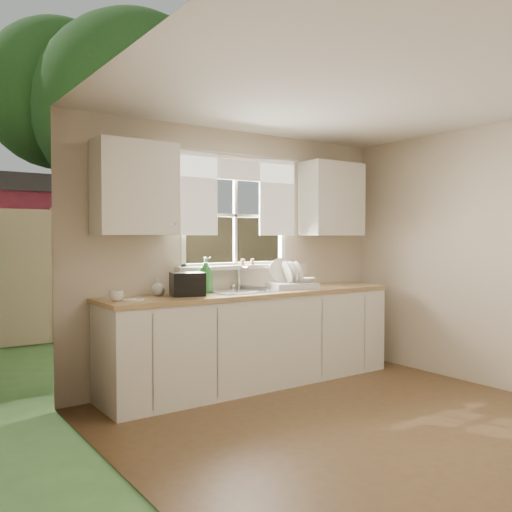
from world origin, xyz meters
TOP-DOWN VIEW (x-y plane):
  - ground at (0.00, 0.00)m, footprint 4.00×4.00m
  - room_walls at (0.00, -0.07)m, footprint 3.62×4.02m
  - ceiling at (0.00, 0.00)m, footprint 3.60×4.00m
  - window at (0.00, 2.00)m, footprint 1.38×0.16m
  - curtains at (0.00, 1.95)m, footprint 1.50×0.03m
  - base_cabinets at (0.00, 1.68)m, footprint 3.00×0.62m
  - countertop at (0.00, 1.68)m, footprint 3.04×0.65m
  - upper_cabinet_left at (-1.15, 1.82)m, footprint 0.70×0.33m
  - upper_cabinet_right at (1.15, 1.82)m, footprint 0.70×0.33m
  - wall_outlet at (0.88, 1.99)m, footprint 0.08×0.01m
  - sill_jars at (0.10, 1.94)m, footprint 0.16×0.04m
  - backyard at (0.58, 8.42)m, footprint 20.00×10.00m
  - sink at (0.00, 1.71)m, footprint 0.88×0.52m
  - dish_rack at (0.46, 1.67)m, footprint 0.52×0.44m
  - bowl at (0.58, 1.62)m, footprint 0.21×0.21m
  - soap_bottle_a at (-0.46, 1.81)m, footprint 0.15×0.15m
  - soap_bottle_b at (-0.46, 1.87)m, footprint 0.12×0.12m
  - soap_bottle_c at (-0.94, 1.84)m, footprint 0.15×0.15m
  - saucer at (-1.26, 1.62)m, footprint 0.17×0.17m
  - cup at (-1.40, 1.62)m, footprint 0.12×0.12m
  - black_appliance at (-0.73, 1.68)m, footprint 0.34×0.32m

SIDE VIEW (x-z plane):
  - ground at x=0.00m, z-range 0.00..0.00m
  - base_cabinets at x=0.00m, z-range 0.00..0.87m
  - sink at x=0.00m, z-range 0.64..1.04m
  - countertop at x=0.00m, z-range 0.87..0.91m
  - saucer at x=-1.26m, z-range 0.91..0.92m
  - cup at x=-1.40m, z-range 0.91..1.00m
  - dish_rack at x=0.46m, z-range 0.82..1.13m
  - soap_bottle_c at x=-0.94m, z-range 0.91..1.07m
  - bowl at x=0.58m, z-range 0.97..1.02m
  - soap_bottle_b at x=-0.46m, z-range 0.91..1.10m
  - black_appliance at x=-0.73m, z-range 0.91..1.12m
  - soap_bottle_a at x=-0.46m, z-range 0.91..1.24m
  - wall_outlet at x=0.88m, z-range 1.02..1.14m
  - sill_jars at x=0.10m, z-range 1.15..1.21m
  - room_walls at x=0.00m, z-range -0.01..2.49m
  - window at x=0.00m, z-range 0.95..2.02m
  - upper_cabinet_left at x=-1.15m, z-range 1.45..2.25m
  - upper_cabinet_right at x=1.15m, z-range 1.45..2.25m
  - curtains at x=0.00m, z-range 1.53..2.34m
  - ceiling at x=0.00m, z-range 2.49..2.51m
  - backyard at x=0.58m, z-range 0.40..6.53m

